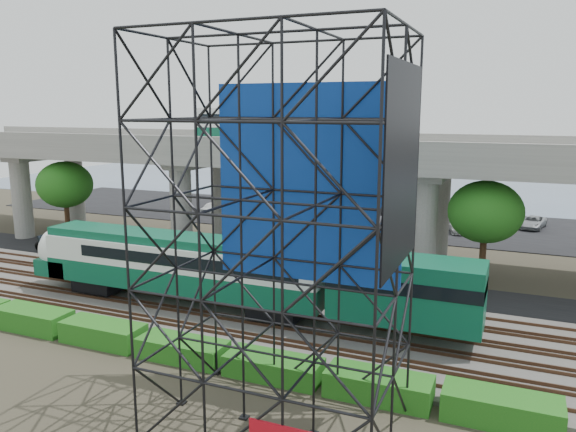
% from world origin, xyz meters
% --- Properties ---
extents(ground, '(140.00, 140.00, 0.00)m').
position_xyz_m(ground, '(0.00, 0.00, 0.00)').
color(ground, '#474233').
rests_on(ground, ground).
extents(ballast_bed, '(90.00, 12.00, 0.20)m').
position_xyz_m(ballast_bed, '(0.00, 2.00, 0.10)').
color(ballast_bed, slate).
rests_on(ballast_bed, ground).
extents(service_road, '(90.00, 5.00, 0.08)m').
position_xyz_m(service_road, '(0.00, 10.50, 0.04)').
color(service_road, black).
rests_on(service_road, ground).
extents(parking_lot, '(90.00, 18.00, 0.08)m').
position_xyz_m(parking_lot, '(0.00, 34.00, 0.04)').
color(parking_lot, black).
rests_on(parking_lot, ground).
extents(harbor_water, '(140.00, 40.00, 0.03)m').
position_xyz_m(harbor_water, '(0.00, 56.00, 0.01)').
color(harbor_water, '#485B77').
rests_on(harbor_water, ground).
extents(rail_tracks, '(90.00, 9.52, 0.16)m').
position_xyz_m(rail_tracks, '(0.00, 2.00, 0.28)').
color(rail_tracks, '#472D1E').
rests_on(rail_tracks, ballast_bed).
extents(commuter_train, '(29.30, 3.06, 4.30)m').
position_xyz_m(commuter_train, '(-1.03, 2.00, 2.88)').
color(commuter_train, black).
rests_on(commuter_train, rail_tracks).
extents(overpass, '(80.00, 12.00, 12.40)m').
position_xyz_m(overpass, '(-0.29, 16.00, 8.21)').
color(overpass, '#9E9B93').
rests_on(overpass, ground).
extents(scaffold_tower, '(9.36, 6.36, 15.00)m').
position_xyz_m(scaffold_tower, '(7.87, -7.98, 7.47)').
color(scaffold_tower, black).
rests_on(scaffold_tower, ground).
extents(hedge_strip, '(34.60, 1.80, 1.20)m').
position_xyz_m(hedge_strip, '(1.01, -4.30, 0.56)').
color(hedge_strip, '#166016').
rests_on(hedge_strip, ground).
extents(trees, '(40.94, 16.94, 7.69)m').
position_xyz_m(trees, '(-4.67, 16.17, 5.57)').
color(trees, '#382314').
rests_on(trees, ground).
extents(suv, '(4.73, 2.37, 1.29)m').
position_xyz_m(suv, '(-20.43, 9.64, 0.72)').
color(suv, black).
rests_on(suv, service_road).
extents(parked_cars, '(37.90, 9.78, 1.28)m').
position_xyz_m(parked_cars, '(1.18, 33.72, 0.68)').
color(parked_cars, silver).
rests_on(parked_cars, parking_lot).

